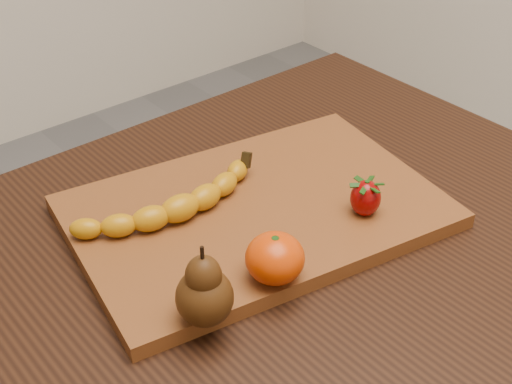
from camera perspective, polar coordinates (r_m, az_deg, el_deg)
table at (r=0.91m, az=-0.82°, el=-9.71°), size 1.00×0.70×0.76m
cutting_board at (r=0.90m, az=0.00°, el=-1.58°), size 0.50×0.37×0.02m
banana at (r=0.86m, az=-6.11°, el=-1.29°), size 0.22×0.07×0.03m
pear at (r=0.71m, az=-4.19°, el=-7.42°), size 0.07×0.07×0.09m
mandarin at (r=0.77m, az=1.52°, el=-5.31°), size 0.07×0.07×0.06m
strawberry at (r=0.87m, az=8.76°, el=-0.38°), size 0.05×0.05×0.05m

